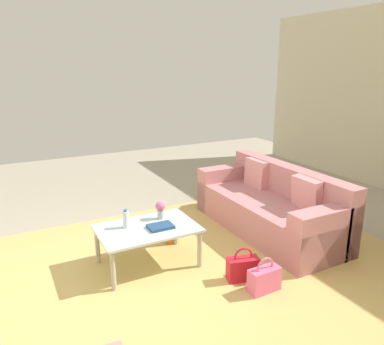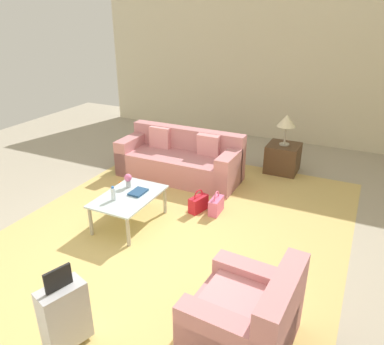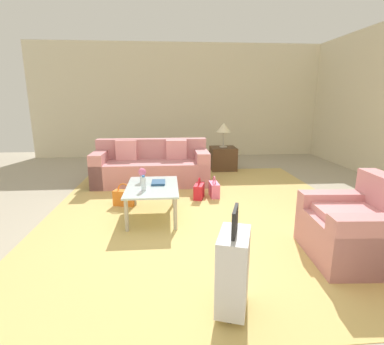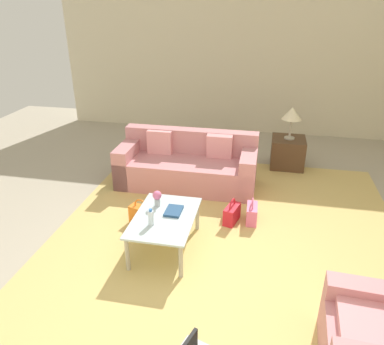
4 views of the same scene
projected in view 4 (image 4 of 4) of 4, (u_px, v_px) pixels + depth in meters
The scene contains 13 objects.
ground_plane at pixel (200, 275), 4.12m from camera, with size 12.00×12.00×0.00m, color #A89E89.
wall_left at pixel (243, 61), 7.95m from camera, with size 0.12×8.00×3.10m, color beige.
area_rug at pixel (225, 245), 4.61m from camera, with size 5.20×4.40×0.01m, color tan.
couch at pixel (188, 166), 6.04m from camera, with size 0.89×2.17×0.84m.
coffee_table at pixel (165, 220), 4.40m from camera, with size 1.05×0.70×0.45m.
water_bottle at pixel (151, 218), 4.17m from camera, with size 0.06×0.06×0.20m.
coffee_table_book at pixel (174, 211), 4.46m from camera, with size 0.26×0.19×0.03m, color navy.
flower_vase at pixel (157, 197), 4.54m from camera, with size 0.11×0.11×0.21m.
side_table at pixel (288, 152), 6.66m from camera, with size 0.58×0.58×0.52m, color #513823.
table_lamp at pixel (292, 114), 6.37m from camera, with size 0.34×0.34×0.56m.
handbag_red at pixel (232, 214), 5.03m from camera, with size 0.35×0.22×0.36m.
handbag_orange at pixel (141, 214), 5.02m from camera, with size 0.22×0.35×0.36m.
handbag_pink at pixel (252, 213), 5.04m from camera, with size 0.32×0.15×0.36m.
Camera 4 is at (3.20, 0.56, 2.77)m, focal length 35.00 mm.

